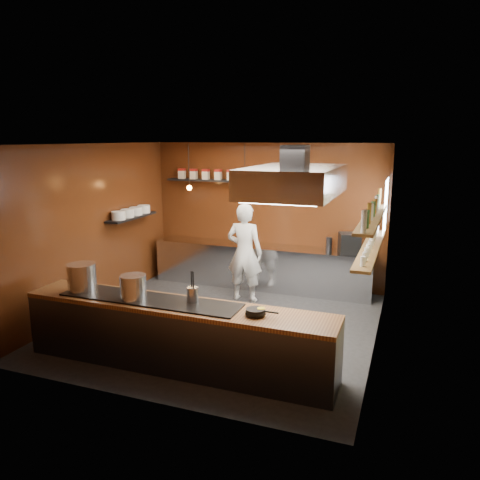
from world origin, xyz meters
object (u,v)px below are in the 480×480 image
at_px(stockpot_large, 82,277).
at_px(extractor_hood, 294,181).
at_px(stockpot_small, 133,287).
at_px(espresso_machine, 349,243).
at_px(chef, 245,253).

bearing_deg(stockpot_large, extractor_hood, 23.63).
xyz_separation_m(extractor_hood, stockpot_large, (-2.79, -1.22, -1.37)).
relative_size(extractor_hood, stockpot_large, 4.93).
relative_size(stockpot_large, stockpot_small, 1.14).
distance_m(extractor_hood, espresso_machine, 2.97).
relative_size(stockpot_small, chef, 0.19).
relative_size(espresso_machine, chef, 0.20).
bearing_deg(extractor_hood, chef, 128.76).
bearing_deg(extractor_hood, stockpot_small, -146.10).
height_order(extractor_hood, stockpot_large, extractor_hood).
distance_m(extractor_hood, chef, 2.65).
height_order(extractor_hood, espresso_machine, extractor_hood).
xyz_separation_m(stockpot_large, stockpot_small, (0.89, -0.05, -0.03)).
bearing_deg(stockpot_small, extractor_hood, 33.90).
height_order(extractor_hood, stockpot_small, extractor_hood).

